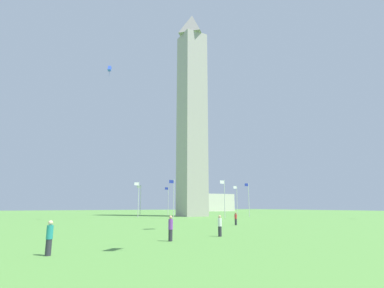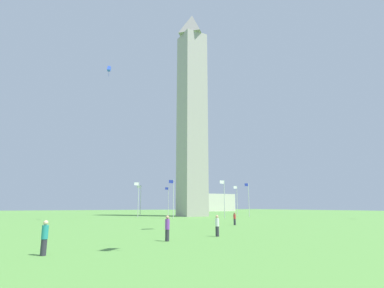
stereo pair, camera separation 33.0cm
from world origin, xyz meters
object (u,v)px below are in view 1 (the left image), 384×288
(flagpole_sw, at_px, (205,200))
(flagpole_nw, at_px, (140,199))
(person_red_shirt, at_px, (236,219))
(person_teal_shirt, at_px, (49,238))
(kite_blue_box, at_px, (110,69))
(flagpole_n, at_px, (138,198))
(flagpole_ne, at_px, (173,197))
(flagpole_w, at_px, (168,199))
(flagpole_s, at_px, (237,199))
(distant_building, at_px, (212,203))
(person_white_shirt, at_px, (220,226))
(flagpole_e, at_px, (224,197))
(obelisk_monument, at_px, (192,109))
(flagpole_se, at_px, (249,198))
(person_purple_shirt, at_px, (171,228))

(flagpole_sw, relative_size, flagpole_nw, 1.00)
(flagpole_sw, relative_size, person_red_shirt, 4.75)
(person_teal_shirt, height_order, kite_blue_box, kite_blue_box)
(flagpole_n, height_order, flagpole_ne, same)
(flagpole_n, distance_m, flagpole_sw, 25.22)
(flagpole_w, distance_m, person_teal_shirt, 71.86)
(flagpole_nw, bearing_deg, flagpole_s, 157.50)
(flagpole_ne, height_order, flagpole_sw, same)
(flagpole_sw, height_order, distant_building, distant_building)
(flagpole_s, xyz_separation_m, kite_blue_box, (38.50, 14.04, 22.42))
(flagpole_w, bearing_deg, person_white_shirt, 68.97)
(flagpole_ne, height_order, flagpole_e, same)
(distant_building, bearing_deg, flagpole_sw, 55.20)
(flagpole_ne, bearing_deg, distant_building, -127.93)
(flagpole_e, xyz_separation_m, person_red_shirt, (12.02, 19.48, -3.44))
(person_red_shirt, bearing_deg, flagpole_n, 0.69)
(obelisk_monument, height_order, flagpole_se, obelisk_monument)
(flagpole_w, bearing_deg, obelisk_monument, 90.26)
(flagpole_se, height_order, person_teal_shirt, flagpole_se)
(flagpole_nw, xyz_separation_m, person_teal_shirt, (25.93, 58.34, -3.39))
(flagpole_s, distance_m, person_teal_shirt, 69.32)
(person_white_shirt, bearing_deg, flagpole_se, 6.07)
(flagpole_sw, bearing_deg, flagpole_se, 90.00)
(obelisk_monument, height_order, flagpole_e, obelisk_monument)
(flagpole_nw, relative_size, kite_blue_box, 3.95)
(flagpole_se, relative_size, person_red_shirt, 4.75)
(person_red_shirt, height_order, kite_blue_box, kite_blue_box)
(flagpole_s, xyz_separation_m, person_white_shirt, (36.07, 44.67, -3.41))
(flagpole_w, distance_m, kite_blue_box, 43.44)
(obelisk_monument, distance_m, person_purple_shirt, 59.47)
(flagpole_nw, height_order, person_red_shirt, flagpole_nw)
(person_white_shirt, distance_m, distant_building, 124.62)
(obelisk_monument, height_order, flagpole_ne, obelisk_monument)
(flagpole_w, relative_size, person_teal_shirt, 4.49)
(obelisk_monument, distance_m, flagpole_w, 26.46)
(flagpole_se, height_order, person_purple_shirt, flagpole_se)
(flagpole_e, relative_size, flagpole_se, 1.00)
(person_teal_shirt, bearing_deg, flagpole_ne, -14.45)
(flagpole_n, distance_m, flagpole_e, 19.30)
(flagpole_e, bearing_deg, flagpole_s, -135.00)
(flagpole_sw, bearing_deg, flagpole_n, 22.50)
(flagpole_ne, height_order, kite_blue_box, kite_blue_box)
(flagpole_nw, height_order, kite_blue_box, kite_blue_box)
(flagpole_e, height_order, person_teal_shirt, flagpole_e)
(flagpole_n, distance_m, flagpole_w, 19.30)
(flagpole_ne, relative_size, flagpole_e, 1.00)
(obelisk_monument, xyz_separation_m, flagpole_e, (0.06, 13.65, -22.67))
(flagpole_ne, distance_m, person_red_shirt, 23.85)
(flagpole_n, distance_m, person_teal_shirt, 53.51)
(flagpole_n, height_order, kite_blue_box, kite_blue_box)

